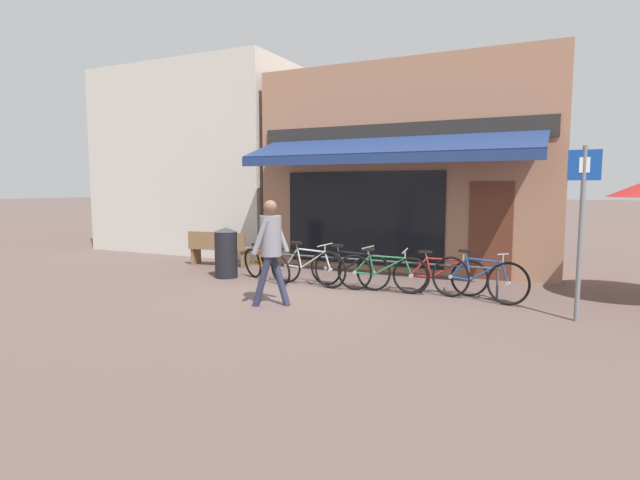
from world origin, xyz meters
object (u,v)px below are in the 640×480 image
object	(u,v)px
pedestrian_adult	(271,242)
bicycle_red	(439,275)
bicycle_black	(349,269)
bicycle_silver	(308,266)
bicycle_green	(382,273)
litter_bin	(226,252)
bicycle_blue	(478,279)
bicycle_orange	(266,265)
park_bench	(219,248)
parking_sign	(582,216)

from	to	relation	value
pedestrian_adult	bicycle_red	bearing A→B (deg)	33.16
bicycle_black	bicycle_red	xyz separation A→B (m)	(1.74, 0.18, -0.02)
bicycle_black	bicycle_red	bearing A→B (deg)	10.32
bicycle_silver	pedestrian_adult	distance (m)	1.96
bicycle_green	litter_bin	bearing A→B (deg)	174.43
bicycle_blue	bicycle_orange	bearing A→B (deg)	-165.73
bicycle_blue	litter_bin	distance (m)	5.35
bicycle_green	bicycle_blue	xyz separation A→B (m)	(1.75, 0.06, 0.02)
bicycle_orange	park_bench	distance (m)	2.53
parking_sign	park_bench	distance (m)	8.34
bicycle_silver	bicycle_black	bearing A→B (deg)	17.35
pedestrian_adult	litter_bin	size ratio (longest dim) A/B	1.61
bicycle_red	litter_bin	world-z (taller)	litter_bin
bicycle_silver	parking_sign	xyz separation A→B (m)	(4.85, -0.67, 1.18)
pedestrian_adult	park_bench	xyz separation A→B (m)	(-3.43, 3.10, -0.62)
pedestrian_adult	park_bench	distance (m)	4.66
bicycle_orange	bicycle_blue	distance (m)	4.32
pedestrian_adult	bicycle_green	bearing A→B (deg)	45.19
bicycle_red	litter_bin	distance (m)	4.63
bicycle_red	bicycle_blue	size ratio (longest dim) A/B	1.00
litter_bin	bicycle_blue	bearing A→B (deg)	0.79
bicycle_silver	bicycle_black	xyz separation A→B (m)	(0.85, 0.13, -0.01)
bicycle_blue	litter_bin	world-z (taller)	litter_bin
bicycle_green	bicycle_silver	bearing A→B (deg)	175.22
parking_sign	bicycle_black	bearing A→B (deg)	168.69
bicycle_black	park_bench	distance (m)	4.19
bicycle_silver	bicycle_green	bearing A→B (deg)	9.51
parking_sign	pedestrian_adult	bearing A→B (deg)	-165.91
bicycle_black	litter_bin	distance (m)	2.88
park_bench	bicycle_orange	bearing A→B (deg)	-36.26
bicycle_green	parking_sign	size ratio (longest dim) A/B	0.69
bicycle_silver	bicycle_red	size ratio (longest dim) A/B	1.05
bicycle_blue	park_bench	bearing A→B (deg)	-177.17
bicycle_black	bicycle_green	size ratio (longest dim) A/B	0.98
bicycle_black	bicycle_red	distance (m)	1.75
bicycle_black	bicycle_green	bearing A→B (deg)	-3.78
bicycle_black	litter_bin	size ratio (longest dim) A/B	1.58
bicycle_green	bicycle_blue	world-z (taller)	bicycle_blue
bicycle_green	bicycle_black	bearing A→B (deg)	165.98
bicycle_orange	bicycle_black	size ratio (longest dim) A/B	0.92
parking_sign	park_bench	size ratio (longest dim) A/B	1.58
litter_bin	parking_sign	xyz separation A→B (m)	(6.87, -0.68, 1.02)
pedestrian_adult	litter_bin	distance (m)	2.97
bicycle_red	bicycle_blue	world-z (taller)	bicycle_blue
bicycle_blue	litter_bin	xyz separation A→B (m)	(-5.35, -0.07, 0.16)
pedestrian_adult	parking_sign	bearing A→B (deg)	4.92
parking_sign	litter_bin	bearing A→B (deg)	174.35
bicycle_orange	bicycle_red	bearing A→B (deg)	30.32
bicycle_silver	litter_bin	world-z (taller)	litter_bin
park_bench	parking_sign	bearing A→B (deg)	-19.67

